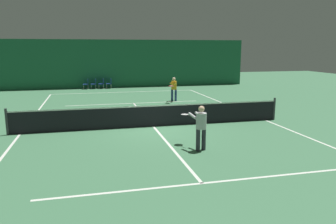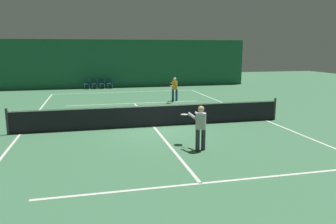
{
  "view_description": "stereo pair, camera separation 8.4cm",
  "coord_description": "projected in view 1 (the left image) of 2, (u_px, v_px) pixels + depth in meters",
  "views": [
    {
      "loc": [
        -2.72,
        -13.86,
        3.41
      ],
      "look_at": [
        0.36,
        -1.28,
        0.88
      ],
      "focal_mm": 35.0,
      "sensor_mm": 36.0,
      "label": 1
    },
    {
      "loc": [
        -2.64,
        -13.88,
        3.41
      ],
      "look_at": [
        0.36,
        -1.28,
        0.88
      ],
      "focal_mm": 35.0,
      "sensor_mm": 36.0,
      "label": 2
    }
  ],
  "objects": [
    {
      "name": "courtside_chair_1",
      "position": [
        94.0,
        83.0,
        27.82
      ],
      "size": [
        0.44,
        0.44,
        0.84
      ],
      "rotation": [
        0.0,
        0.0,
        -1.57
      ],
      "color": "#99999E",
      "rests_on": "ground"
    },
    {
      "name": "courtside_chair_2",
      "position": [
        102.0,
        83.0,
        27.97
      ],
      "size": [
        0.44,
        0.44,
        0.84
      ],
      "rotation": [
        0.0,
        0.0,
        -1.57
      ],
      "color": "#99999E",
      "rests_on": "ground"
    },
    {
      "name": "courtside_chair_3",
      "position": [
        110.0,
        83.0,
        28.12
      ],
      "size": [
        0.44,
        0.44,
        0.84
      ],
      "rotation": [
        0.0,
        0.0,
        -1.57
      ],
      "color": "#99999E",
      "rests_on": "ground"
    },
    {
      "name": "tennis_net",
      "position": [
        153.0,
        115.0,
        14.41
      ],
      "size": [
        12.0,
        0.1,
        1.07
      ],
      "color": "black",
      "rests_on": "ground"
    },
    {
      "name": "player_near",
      "position": [
        200.0,
        124.0,
        10.98
      ],
      "size": [
        0.73,
        1.33,
        1.54
      ],
      "rotation": [
        0.0,
        0.0,
        1.89
      ],
      "color": "#2D2D38",
      "rests_on": "ground"
    },
    {
      "name": "ground_plane",
      "position": [
        153.0,
        126.0,
        14.5
      ],
      "size": [
        60.0,
        60.0,
        0.0
      ],
      "primitive_type": "plane",
      "color": "#3D704C"
    },
    {
      "name": "court_line_sideline_right",
      "position": [
        265.0,
        120.0,
        15.79
      ],
      "size": [
        0.1,
        23.8,
        0.0
      ],
      "color": "silver",
      "rests_on": "ground"
    },
    {
      "name": "player_far",
      "position": [
        174.0,
        87.0,
        21.36
      ],
      "size": [
        0.86,
        1.32,
        1.55
      ],
      "rotation": [
        0.0,
        0.0,
        -2.01
      ],
      "color": "navy",
      "rests_on": "ground"
    },
    {
      "name": "court_line_sideline_left",
      "position": [
        20.0,
        134.0,
        13.22
      ],
      "size": [
        0.1,
        23.8,
        0.0
      ],
      "color": "silver",
      "rests_on": "ground"
    },
    {
      "name": "backdrop_curtain",
      "position": [
        119.0,
        64.0,
        28.56
      ],
      "size": [
        23.0,
        0.12,
        4.14
      ],
      "color": "#1E5B3D",
      "rests_on": "ground"
    },
    {
      "name": "court_line_service_far",
      "position": [
        134.0,
        103.0,
        20.61
      ],
      "size": [
        8.25,
        0.1,
        0.0
      ],
      "color": "silver",
      "rests_on": "ground"
    },
    {
      "name": "courtside_chair_0",
      "position": [
        86.0,
        83.0,
        27.67
      ],
      "size": [
        0.44,
        0.44,
        0.84
      ],
      "rotation": [
        0.0,
        0.0,
        -1.57
      ],
      "color": "#99999E",
      "rests_on": "ground"
    },
    {
      "name": "court_line_centre",
      "position": [
        153.0,
        126.0,
        14.5
      ],
      "size": [
        0.1,
        12.8,
        0.0
      ],
      "color": "silver",
      "rests_on": "ground"
    },
    {
      "name": "court_line_service_near",
      "position": [
        202.0,
        183.0,
        8.4
      ],
      "size": [
        8.25,
        0.1,
        0.0
      ],
      "color": "silver",
      "rests_on": "ground"
    },
    {
      "name": "court_line_baseline_far",
      "position": [
        124.0,
        92.0,
        25.85
      ],
      "size": [
        11.0,
        0.1,
        0.0
      ],
      "color": "silver",
      "rests_on": "ground"
    }
  ]
}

